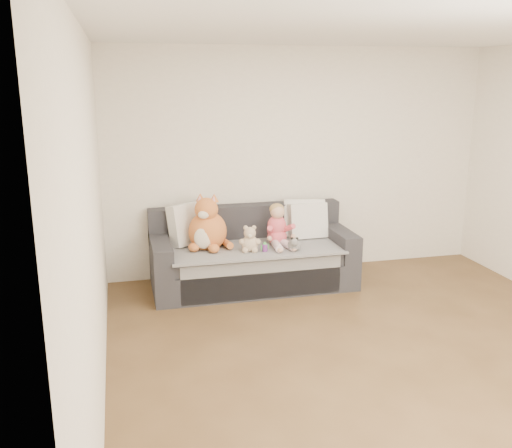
{
  "coord_description": "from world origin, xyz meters",
  "views": [
    {
      "loc": [
        -2.06,
        -3.8,
        2.27
      ],
      "look_at": [
        -0.67,
        1.87,
        0.75
      ],
      "focal_mm": 40.0,
      "sensor_mm": 36.0,
      "label": 1
    }
  ],
  "objects_px": {
    "teddy_bear": "(250,241)",
    "sippy_cup": "(265,246)",
    "sofa": "(252,258)",
    "plush_cat": "(207,228)",
    "toddler": "(278,228)"
  },
  "relations": [
    {
      "from": "sofa",
      "to": "toddler",
      "type": "distance_m",
      "value": 0.46
    },
    {
      "from": "toddler",
      "to": "teddy_bear",
      "type": "height_order",
      "value": "toddler"
    },
    {
      "from": "sippy_cup",
      "to": "plush_cat",
      "type": "bearing_deg",
      "value": 155.93
    },
    {
      "from": "plush_cat",
      "to": "sofa",
      "type": "bearing_deg",
      "value": 29.59
    },
    {
      "from": "plush_cat",
      "to": "sippy_cup",
      "type": "xyz_separation_m",
      "value": [
        0.57,
        -0.25,
        -0.17
      ]
    },
    {
      "from": "toddler",
      "to": "sippy_cup",
      "type": "height_order",
      "value": "toddler"
    },
    {
      "from": "teddy_bear",
      "to": "sippy_cup",
      "type": "xyz_separation_m",
      "value": [
        0.15,
        -0.04,
        -0.06
      ]
    },
    {
      "from": "sofa",
      "to": "plush_cat",
      "type": "bearing_deg",
      "value": -174.94
    },
    {
      "from": "teddy_bear",
      "to": "sippy_cup",
      "type": "relative_size",
      "value": 2.71
    },
    {
      "from": "sofa",
      "to": "sippy_cup",
      "type": "relative_size",
      "value": 20.76
    },
    {
      "from": "sippy_cup",
      "to": "toddler",
      "type": "bearing_deg",
      "value": 45.33
    },
    {
      "from": "plush_cat",
      "to": "teddy_bear",
      "type": "bearing_deg",
      "value": -2.78
    },
    {
      "from": "plush_cat",
      "to": "sippy_cup",
      "type": "distance_m",
      "value": 0.64
    },
    {
      "from": "plush_cat",
      "to": "teddy_bear",
      "type": "xyz_separation_m",
      "value": [
        0.41,
        -0.21,
        -0.11
      ]
    },
    {
      "from": "sofa",
      "to": "teddy_bear",
      "type": "relative_size",
      "value": 7.65
    }
  ]
}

